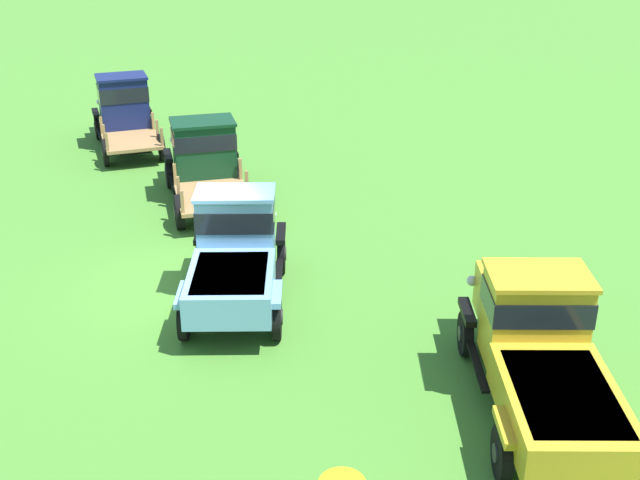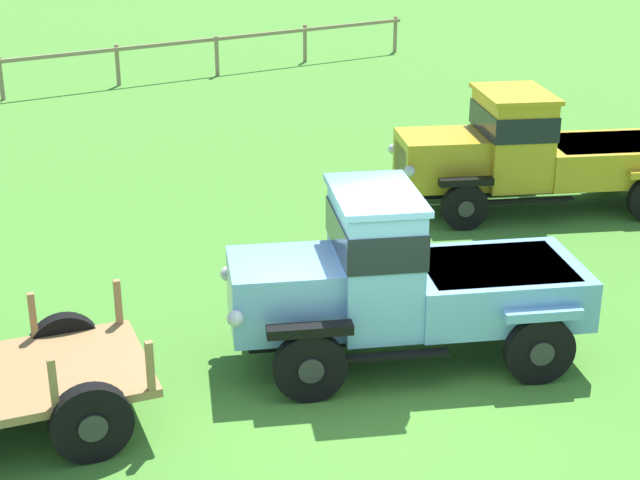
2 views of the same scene
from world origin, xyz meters
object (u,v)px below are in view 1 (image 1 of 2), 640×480
Objects in this scene: vintage_truck_foreground_near at (124,109)px; vintage_truck_second_in_line at (204,156)px; vintage_truck_far_side at (539,347)px; vintage_truck_midrow_center at (236,250)px.

vintage_truck_second_in_line is at bearing 10.26° from vintage_truck_foreground_near.
vintage_truck_foreground_near is at bearing -169.42° from vintage_truck_far_side.
vintage_truck_far_side is at bearing 10.74° from vintage_truck_second_in_line.
vintage_truck_far_side is (11.60, 2.20, -0.08)m from vintage_truck_second_in_line.
vintage_truck_second_in_line is 6.21m from vintage_truck_midrow_center.
vintage_truck_foreground_near is at bearing 179.38° from vintage_truck_midrow_center.
vintage_truck_second_in_line is (5.65, 1.02, -0.04)m from vintage_truck_foreground_near.
vintage_truck_midrow_center is 6.43m from vintage_truck_far_side.
vintage_truck_far_side is (5.49, 3.35, -0.04)m from vintage_truck_midrow_center.
vintage_truck_midrow_center reaches higher than vintage_truck_far_side.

